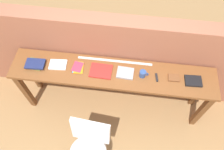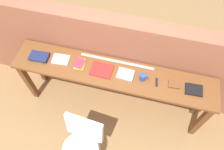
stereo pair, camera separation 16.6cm
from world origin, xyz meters
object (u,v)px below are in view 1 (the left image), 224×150
at_px(chair_white_moulded, 89,146).
at_px(mug, 143,74).
at_px(pamphlet_pile_colourful, 78,67).
at_px(leather_journal_brown, 174,78).
at_px(book_repair_rightmost, 193,81).
at_px(book_open_centre, 101,71).
at_px(multitool_folded, 157,77).
at_px(magazine_cycling, 58,65).
at_px(book_stack_leftmost, 35,64).

height_order(chair_white_moulded, mug, mug).
distance_m(pamphlet_pile_colourful, leather_journal_brown, 1.15).
relative_size(mug, book_repair_rightmost, 0.57).
bearing_deg(book_open_centre, leather_journal_brown, 2.44).
relative_size(mug, multitool_folded, 1.00).
height_order(pamphlet_pile_colourful, book_repair_rightmost, book_repair_rightmost).
height_order(chair_white_moulded, book_repair_rightmost, book_repair_rightmost).
bearing_deg(chair_white_moulded, pamphlet_pile_colourful, 107.22).
xyz_separation_m(chair_white_moulded, book_open_centre, (0.03, 0.80, 0.36)).
distance_m(book_open_centre, leather_journal_brown, 0.87).
xyz_separation_m(book_open_centre, mug, (0.50, -0.00, 0.04)).
distance_m(magazine_cycling, book_repair_rightmost, 1.63).
height_order(magazine_cycling, multitool_folded, magazine_cycling).
relative_size(book_open_centre, leather_journal_brown, 2.01).
xyz_separation_m(pamphlet_pile_colourful, book_open_centre, (0.28, -0.02, 0.00)).
bearing_deg(mug, chair_white_moulded, -123.53).
relative_size(chair_white_moulded, book_stack_leftmost, 3.77).
distance_m(book_stack_leftmost, magazine_cycling, 0.28).
bearing_deg(multitool_folded, mug, 177.57).
height_order(pamphlet_pile_colourful, book_open_centre, book_open_centre).
bearing_deg(chair_white_moulded, book_repair_rightmost, 35.31).
xyz_separation_m(book_stack_leftmost, book_repair_rightmost, (1.90, 0.00, -0.01)).
bearing_deg(book_open_centre, magazine_cycling, 178.92).
xyz_separation_m(mug, leather_journal_brown, (0.37, 0.01, -0.03)).
height_order(magazine_cycling, leather_journal_brown, leather_journal_brown).
relative_size(pamphlet_pile_colourful, multitool_folded, 1.70).
distance_m(magazine_cycling, mug, 1.04).
relative_size(book_stack_leftmost, book_open_centre, 0.90).
distance_m(magazine_cycling, multitool_folded, 1.20).
bearing_deg(leather_journal_brown, multitool_folded, -177.00).
bearing_deg(multitool_folded, book_repair_rightmost, 0.22).
bearing_deg(book_repair_rightmost, magazine_cycling, 176.21).
bearing_deg(book_stack_leftmost, leather_journal_brown, 0.66).
distance_m(chair_white_moulded, mug, 1.04).
bearing_deg(book_repair_rightmost, chair_white_moulded, -147.37).
height_order(chair_white_moulded, pamphlet_pile_colourful, pamphlet_pile_colourful).
height_order(pamphlet_pile_colourful, multitool_folded, multitool_folded).
bearing_deg(chair_white_moulded, multitool_folded, 48.63).
distance_m(chair_white_moulded, book_repair_rightmost, 1.42).
relative_size(mug, leather_journal_brown, 0.85).
bearing_deg(magazine_cycling, chair_white_moulded, -62.86).
height_order(pamphlet_pile_colourful, mug, mug).
xyz_separation_m(book_open_centre, multitool_folded, (0.67, -0.01, -0.00)).
distance_m(book_stack_leftmost, book_repair_rightmost, 1.90).
distance_m(book_open_centre, mug, 0.50).
relative_size(chair_white_moulded, magazine_cycling, 4.27).
height_order(multitool_folded, book_repair_rightmost, book_repair_rightmost).
relative_size(chair_white_moulded, book_repair_rightmost, 4.60).
bearing_deg(book_repair_rightmost, book_stack_leftmost, 177.38).
relative_size(multitool_folded, book_repair_rightmost, 0.57).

